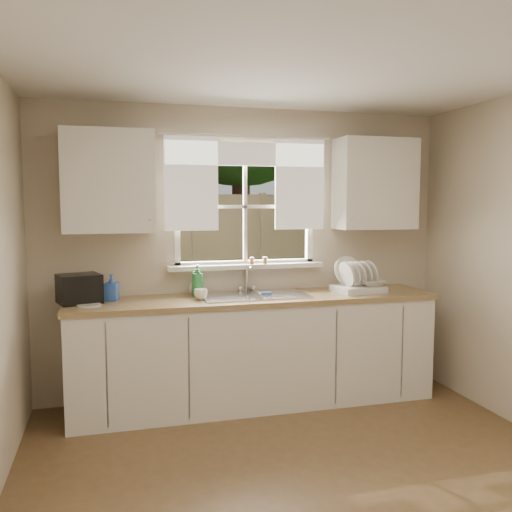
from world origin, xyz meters
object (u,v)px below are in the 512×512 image
object	(u,v)px
cup	(201,294)
soap_bottle_a	(197,280)
dish_rack	(358,283)
black_appliance	(79,289)

from	to	relation	value
cup	soap_bottle_a	bearing A→B (deg)	109.20
dish_rack	black_appliance	bearing A→B (deg)	177.98
dish_rack	cup	distance (m)	1.38
soap_bottle_a	black_appliance	distance (m)	0.93
dish_rack	cup	xyz separation A→B (m)	(-1.38, -0.02, -0.04)
cup	dish_rack	bearing A→B (deg)	20.19
soap_bottle_a	black_appliance	xyz separation A→B (m)	(-0.93, -0.06, -0.02)
cup	black_appliance	world-z (taller)	black_appliance
black_appliance	soap_bottle_a	bearing A→B (deg)	-13.78
soap_bottle_a	black_appliance	size ratio (longest dim) A/B	0.87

